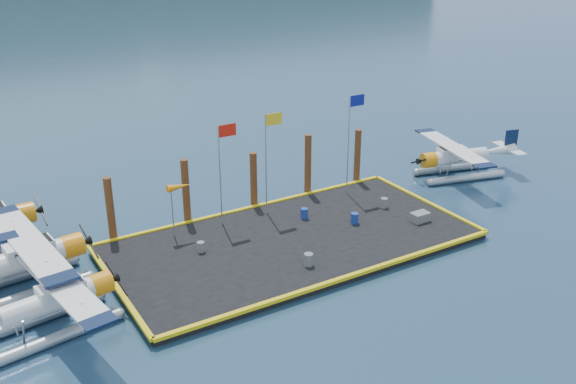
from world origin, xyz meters
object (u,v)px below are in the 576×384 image
at_px(drum_1, 355,218).
at_px(piling_0, 111,211).
at_px(piling_1, 186,193).
at_px(drum_4, 384,203).
at_px(drum_0, 201,247).
at_px(piling_2, 254,182).
at_px(seaplane_b, 23,263).
at_px(windsock, 179,188).
at_px(seaplane_d, 456,159).
at_px(piling_3, 308,166).
at_px(flagpole_blue, 351,130).
at_px(drum_2, 304,213).
at_px(drum_3, 308,260).
at_px(seaplane_a, 55,303).
at_px(flagpole_red, 223,159).
at_px(crate, 420,217).
at_px(piling_4, 357,158).
at_px(flagpole_yellow, 269,149).

bearing_deg(drum_1, piling_0, 156.47).
distance_m(drum_1, piling_1, 10.01).
xyz_separation_m(drum_4, piling_0, (-15.66, 4.65, 1.29)).
distance_m(drum_0, piling_2, 6.97).
relative_size(seaplane_b, windsock, 3.15).
height_order(seaplane_d, piling_3, piling_3).
distance_m(seaplane_b, seaplane_d, 29.11).
xyz_separation_m(piling_1, piling_3, (8.50, 0.00, 0.05)).
xyz_separation_m(drum_0, flagpole_blue, (11.67, 2.54, 4.00)).
relative_size(drum_2, windsock, 0.20).
bearing_deg(drum_3, seaplane_a, 173.09).
height_order(flagpole_red, piling_3, flagpole_red).
distance_m(seaplane_d, piling_2, 15.13).
distance_m(seaplane_a, piling_1, 11.47).
xyz_separation_m(crate, piling_2, (-7.24, 7.29, 1.23)).
distance_m(piling_0, piling_4, 17.00).
relative_size(piling_0, piling_1, 0.95).
xyz_separation_m(windsock, piling_1, (1.03, 1.60, -1.13)).
distance_m(seaplane_a, windsock, 9.86).
xyz_separation_m(drum_3, windsock, (-4.19, 6.79, 2.49)).
xyz_separation_m(drum_2, piling_2, (-1.57, 3.40, 1.19)).
bearing_deg(drum_2, drum_1, -44.87).
relative_size(drum_1, piling_2, 0.17).
xyz_separation_m(seaplane_a, flagpole_blue, (19.83, 5.30, 3.34)).
relative_size(drum_0, piling_2, 0.15).
height_order(windsock, piling_3, piling_3).
relative_size(crate, piling_2, 0.28).
distance_m(drum_3, crate, 8.64).
bearing_deg(seaplane_d, seaplane_b, 104.50).
height_order(drum_4, piling_2, piling_2).
relative_size(drum_4, flagpole_yellow, 0.10).
bearing_deg(piling_4, seaplane_a, -162.31).
height_order(seaplane_b, drum_0, seaplane_b).
height_order(drum_0, piling_4, piling_4).
distance_m(drum_3, flagpole_yellow, 7.92).
xyz_separation_m(flagpole_red, piling_3, (6.79, 1.60, -2.25)).
height_order(seaplane_d, crate, seaplane_d).
bearing_deg(drum_1, piling_2, 123.90).
bearing_deg(drum_0, flagpole_blue, 12.27).
bearing_deg(drum_3, seaplane_d, 20.28).
distance_m(seaplane_b, drum_0, 8.85).
bearing_deg(seaplane_d, piling_1, 96.84).
distance_m(drum_2, windsock, 7.74).
height_order(drum_3, piling_4, piling_4).
distance_m(windsock, piling_4, 13.68).
bearing_deg(drum_4, seaplane_a, -173.66).
bearing_deg(flagpole_yellow, piling_0, 170.14).
height_order(flagpole_red, piling_4, flagpole_red).
relative_size(drum_4, piling_4, 0.15).
height_order(piling_0, piling_1, piling_1).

